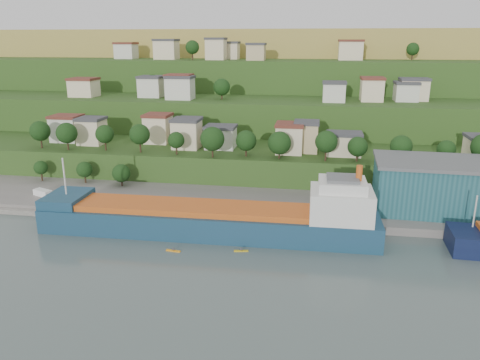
% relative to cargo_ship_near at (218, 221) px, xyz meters
% --- Properties ---
extents(ground, '(500.00, 500.00, 0.00)m').
position_rel_cargo_ship_near_xyz_m(ground, '(0.76, -9.41, -3.19)').
color(ground, '#404E4B').
rests_on(ground, ground).
extents(quay, '(220.00, 26.00, 4.00)m').
position_rel_cargo_ship_near_xyz_m(quay, '(20.76, 18.59, -3.19)').
color(quay, slate).
rests_on(quay, ground).
extents(pebble_beach, '(40.00, 18.00, 2.40)m').
position_rel_cargo_ship_near_xyz_m(pebble_beach, '(-54.24, 12.59, -3.19)').
color(pebble_beach, slate).
rests_on(pebble_beach, ground).
extents(hillside, '(360.00, 211.43, 96.00)m').
position_rel_cargo_ship_near_xyz_m(hillside, '(0.73, 159.27, -3.12)').
color(hillside, '#284719').
rests_on(hillside, ground).
extents(cargo_ship_near, '(77.91, 13.37, 19.99)m').
position_rel_cargo_ship_near_xyz_m(cargo_ship_near, '(0.00, 0.00, 0.00)').
color(cargo_ship_near, '#153E52').
rests_on(cargo_ship_near, ground).
extents(warehouse, '(31.77, 20.29, 12.80)m').
position_rel_cargo_ship_near_xyz_m(warehouse, '(51.88, 19.40, 5.24)').
color(warehouse, '#1C4E55').
rests_on(warehouse, quay).
extents(caravan, '(5.84, 4.09, 2.51)m').
position_rel_cargo_ship_near_xyz_m(caravan, '(-52.10, 13.62, -0.73)').
color(caravan, white).
rests_on(caravan, pebble_beach).
extents(dinghy, '(4.79, 2.42, 0.92)m').
position_rel_cargo_ship_near_xyz_m(dinghy, '(-43.73, 8.60, -1.53)').
color(dinghy, silver).
rests_on(dinghy, pebble_beach).
extents(kayak_orange, '(3.23, 0.92, 0.80)m').
position_rel_cargo_ship_near_xyz_m(kayak_orange, '(-7.50, -10.58, -2.96)').
color(kayak_orange, orange).
rests_on(kayak_orange, ground).
extents(kayak_yellow, '(3.11, 1.08, 0.77)m').
position_rel_cargo_ship_near_xyz_m(kayak_yellow, '(6.75, -8.29, -2.97)').
color(kayak_yellow, gold).
rests_on(kayak_yellow, ground).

